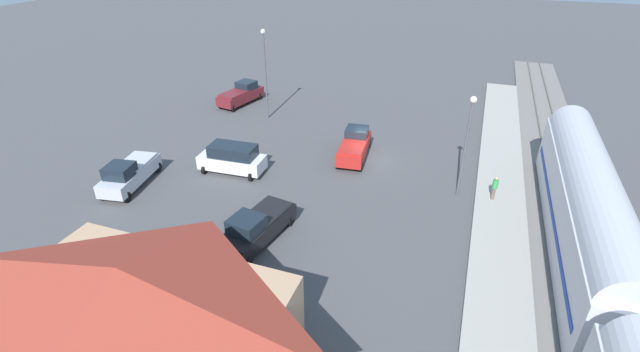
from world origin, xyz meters
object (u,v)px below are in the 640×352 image
at_px(pickup_silver, 129,173).
at_px(pickup_red, 355,145).
at_px(station_building, 130,320).
at_px(light_pole_lot_center, 265,65).
at_px(suv_white, 232,158).
at_px(pickup_black, 257,226).
at_px(pedestrian_on_platform, 495,186).
at_px(pickup_maroon, 241,94).
at_px(light_pole_near_platform, 467,135).

bearing_deg(pickup_silver, pickup_red, -144.47).
height_order(station_building, pickup_silver, station_building).
bearing_deg(light_pole_lot_center, pickup_red, 152.70).
distance_m(pickup_red, light_pole_lot_center, 12.19).
xyz_separation_m(suv_white, pickup_black, (-5.56, 6.97, -0.12)).
height_order(pedestrian_on_platform, pickup_black, pickup_black).
relative_size(suv_white, pickup_maroon, 0.88).
relative_size(pickup_black, light_pole_near_platform, 0.79).
relative_size(pickup_silver, light_pole_near_platform, 0.79).
distance_m(station_building, pickup_maroon, 32.16).
relative_size(pedestrian_on_platform, light_pole_near_platform, 0.24).
bearing_deg(light_pole_lot_center, pickup_maroon, -31.93).
relative_size(station_building, light_pole_lot_center, 1.47).
relative_size(pedestrian_on_platform, pickup_black, 0.30).
xyz_separation_m(pickup_black, pickup_silver, (11.42, -2.65, 0.00)).
bearing_deg(pickup_red, pickup_black, 79.39).
distance_m(station_building, suv_white, 17.31).
bearing_deg(pedestrian_on_platform, pickup_silver, 14.68).
xyz_separation_m(station_building, light_pole_near_platform, (-11.20, -18.76, 1.68)).
relative_size(pickup_silver, pickup_maroon, 1.00).
xyz_separation_m(pedestrian_on_platform, pickup_red, (10.59, -3.45, -0.25)).
relative_size(pickup_black, pickup_silver, 1.00).
xyz_separation_m(pedestrian_on_platform, pickup_maroon, (25.09, -11.39, -0.25)).
bearing_deg(light_pole_near_platform, pickup_black, 40.96).
height_order(pedestrian_on_platform, suv_white, suv_white).
distance_m(station_building, pickup_black, 9.70).
bearing_deg(pedestrian_on_platform, pickup_red, -18.02).
bearing_deg(pickup_maroon, pedestrian_on_platform, 155.58).
relative_size(pedestrian_on_platform, suv_white, 0.34).
distance_m(suv_white, light_pole_near_platform, 16.72).
height_order(station_building, pickup_red, station_building).
relative_size(station_building, suv_white, 2.45).
distance_m(station_building, light_pole_near_platform, 21.92).
distance_m(suv_white, light_pole_lot_center, 11.72).
bearing_deg(light_pole_lot_center, station_building, 104.99).
relative_size(pedestrian_on_platform, pickup_red, 0.31).
distance_m(pickup_maroon, pickup_red, 16.53).
height_order(pickup_maroon, light_pole_near_platform, light_pole_near_platform).
relative_size(suv_white, pickup_black, 0.89).
height_order(pickup_silver, light_pole_lot_center, light_pole_lot_center).
xyz_separation_m(light_pole_near_platform, light_pole_lot_center, (18.49, -8.48, 0.66)).
xyz_separation_m(pedestrian_on_platform, light_pole_lot_center, (20.77, -8.70, 3.93)).
bearing_deg(suv_white, light_pole_lot_center, -78.04).
distance_m(pedestrian_on_platform, pickup_maroon, 27.56).
height_order(suv_white, pickup_maroon, suv_white).
distance_m(pickup_maroon, light_pole_near_platform, 25.65).
xyz_separation_m(pickup_red, light_pole_lot_center, (10.18, -5.25, 4.18)).
xyz_separation_m(pedestrian_on_platform, suv_white, (18.49, 2.06, -0.13)).
distance_m(pickup_black, pickup_silver, 11.72).
bearing_deg(pickup_black, light_pole_near_platform, -139.04).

